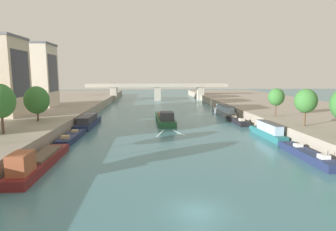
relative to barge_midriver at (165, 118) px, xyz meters
The scene contains 18 objects.
ground_plane 44.23m from the barge_midriver, 89.87° to the right, with size 400.00×400.00×0.00m, color #42757F.
quay_left 38.77m from the barge_midriver, 163.85° to the left, with size 36.00×170.00×2.54m, color gray.
quay_right 38.96m from the barge_midriver, 16.06° to the left, with size 36.00×170.00×2.54m, color gray.
barge_midriver is the anchor object (origin of this frame).
wake_behind_barge 12.63m from the barge_midriver, 89.20° to the right, with size 5.60×5.95×0.03m.
moored_boat_left_near 36.80m from the barge_midriver, 117.87° to the right, with size 2.67×15.79×3.30m.
moored_boat_left_upstream 24.66m from the barge_midriver, 134.89° to the right, with size 2.60×11.23×2.15m.
moored_boat_left_lone 17.81m from the barge_midriver, 167.04° to the right, with size 3.26×14.88×2.57m.
moored_boat_right_lone 35.29m from the barge_midriver, 60.05° to the right, with size 2.27×12.47×2.18m.
moored_boat_right_far 25.12m from the barge_midriver, 44.97° to the right, with size 2.29×12.25×2.83m.
moored_boat_right_end 17.12m from the barge_midriver, ahead, with size 2.39×10.82×2.20m.
moored_boat_right_downstream 21.03m from the barge_midriver, 32.57° to the left, with size 3.28×15.87×2.87m.
tree_left_past_mid 35.27m from the barge_midriver, 137.92° to the right, with size 4.09×4.09×7.49m.
tree_left_third 28.28m from the barge_midriver, 154.31° to the right, with size 4.57×4.57×6.67m.
tree_right_nearest 31.24m from the barge_midriver, 41.62° to the right, with size 3.71×3.71×6.44m.
tree_right_distant 25.45m from the barge_midriver, 21.52° to the right, with size 3.34×3.34×5.98m.
building_left_middle 41.08m from the barge_midriver, 160.11° to the left, with size 14.91×9.30×17.33m.
bridge_far 57.50m from the barge_midriver, 89.90° to the left, with size 62.67×4.40×7.48m.
Camera 1 is at (-3.95, -21.18, 11.27)m, focal length 29.41 mm.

